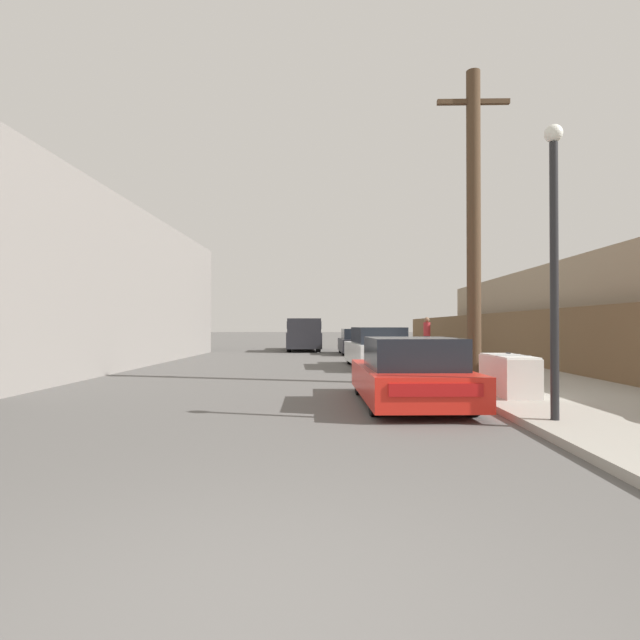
{
  "coord_description": "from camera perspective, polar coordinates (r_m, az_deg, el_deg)",
  "views": [
    {
      "loc": [
        0.4,
        -2.44,
        1.49
      ],
      "look_at": [
        0.09,
        11.3,
        1.64
      ],
      "focal_mm": 28.0,
      "sensor_mm": 36.0,
      "label": 1
    }
  ],
  "objects": [
    {
      "name": "wooden_fence",
      "position": [
        22.67,
        18.89,
        -1.67
      ],
      "size": [
        0.08,
        40.26,
        1.89
      ],
      "primitive_type": "cube",
      "color": "brown",
      "rests_on": "sidewalk_curb"
    },
    {
      "name": "ground_plane",
      "position": [
        2.89,
        -8.04,
        -31.74
      ],
      "size": [
        220.0,
        220.0,
        0.0
      ],
      "primitive_type": "plane",
      "color": "#595654"
    },
    {
      "name": "building_left_block",
      "position": [
        21.42,
        -27.24,
        2.99
      ],
      "size": [
        7.0,
        17.75,
        5.64
      ],
      "primitive_type": "cube",
      "color": "gray",
      "rests_on": "ground"
    },
    {
      "name": "utility_pole",
      "position": [
        13.25,
        17.15,
        10.65
      ],
      "size": [
        1.8,
        0.35,
        7.75
      ],
      "color": "#4C3826",
      "rests_on": "sidewalk_curb"
    },
    {
      "name": "parked_sports_car_red",
      "position": [
        9.59,
        10.22,
        -6.1
      ],
      "size": [
        2.0,
        4.16,
        1.27
      ],
      "rotation": [
        0.0,
        0.0,
        0.04
      ],
      "color": "red",
      "rests_on": "ground"
    },
    {
      "name": "street_lamp",
      "position": [
        8.1,
        25.18,
        7.61
      ],
      "size": [
        0.26,
        0.26,
        4.31
      ],
      "color": "#232326",
      "rests_on": "sidewalk_curb"
    },
    {
      "name": "pickup_truck",
      "position": [
        29.28,
        -1.96,
        -1.72
      ],
      "size": [
        2.43,
        5.78,
        1.88
      ],
      "rotation": [
        0.0,
        0.0,
        3.23
      ],
      "color": "#232328",
      "rests_on": "ground"
    },
    {
      "name": "discarded_fridge",
      "position": [
        10.7,
        20.75,
        -5.86
      ],
      "size": [
        0.68,
        1.74,
        0.8
      ],
      "rotation": [
        0.0,
        0.0,
        -0.0
      ],
      "color": "silver",
      "rests_on": "sidewalk_curb"
    },
    {
      "name": "sidewalk_curb",
      "position": [
        26.44,
        12.0,
        -3.72
      ],
      "size": [
        4.2,
        63.0,
        0.12
      ],
      "primitive_type": "cube",
      "color": "#9E998E",
      "rests_on": "ground"
    },
    {
      "name": "pedestrian",
      "position": [
        25.1,
        12.12,
        -1.64
      ],
      "size": [
        0.34,
        0.34,
        1.78
      ],
      "color": "#282D42",
      "rests_on": "sidewalk_curb"
    },
    {
      "name": "car_parked_far",
      "position": [
        26.0,
        4.28,
        -2.55
      ],
      "size": [
        1.97,
        4.11,
        1.32
      ],
      "rotation": [
        0.0,
        0.0,
        0.05
      ],
      "color": "black",
      "rests_on": "ground"
    },
    {
      "name": "car_parked_mid",
      "position": [
        17.9,
        6.55,
        -3.28
      ],
      "size": [
        2.21,
        4.81,
        1.43
      ],
      "rotation": [
        0.0,
        0.0,
        0.08
      ],
      "color": "silver",
      "rests_on": "ground"
    },
    {
      "name": "building_right_house",
      "position": [
        22.91,
        28.91,
        0.32
      ],
      "size": [
        6.0,
        19.86,
        3.68
      ],
      "primitive_type": "cube",
      "color": "gray",
      "rests_on": "ground"
    }
  ]
}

